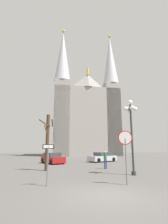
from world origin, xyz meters
TOP-DOWN VIEW (x-y plane):
  - ground_plane at (0.00, 0.00)m, footprint 120.00×120.00m
  - cathedral at (3.09, 37.60)m, footprint 17.49×12.74m
  - stop_sign at (1.67, 2.13)m, footprint 0.85×0.16m
  - one_way_arrow_sign at (-2.90, 2.27)m, footprint 0.67×0.08m
  - street_lamp at (3.41, 5.56)m, footprint 1.17×1.17m
  - bare_tree at (-3.66, 8.84)m, footprint 1.35×1.32m
  - parked_car_near_red at (-3.62, 16.24)m, footprint 3.52×4.42m
  - parked_car_far_silver at (3.56, 18.20)m, footprint 4.67×3.82m
  - pedestrian_walking at (2.08, 9.64)m, footprint 0.32×0.32m

SIDE VIEW (x-z plane):
  - ground_plane at x=0.00m, z-range 0.00..0.00m
  - parked_car_far_silver at x=3.56m, z-range -0.03..1.34m
  - parked_car_near_red at x=-3.62m, z-range -0.04..1.37m
  - pedestrian_walking at x=2.08m, z-range 0.19..1.94m
  - one_way_arrow_sign at x=-2.90m, z-range 0.32..2.62m
  - stop_sign at x=1.67m, z-range 0.66..3.79m
  - bare_tree at x=-3.66m, z-range 0.12..5.36m
  - street_lamp at x=3.41m, z-range 1.15..7.18m
  - cathedral at x=3.09m, z-range -6.05..27.06m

